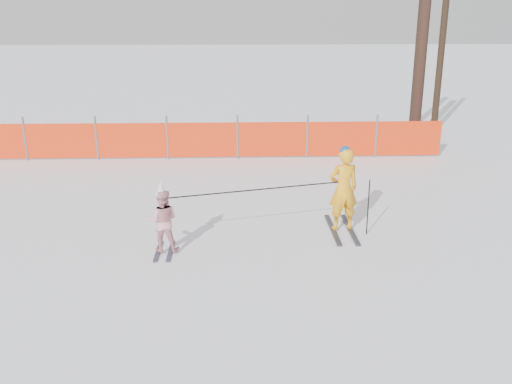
% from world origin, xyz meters
% --- Properties ---
extents(ground, '(120.00, 120.00, 0.00)m').
position_xyz_m(ground, '(0.00, 0.00, 0.00)').
color(ground, white).
rests_on(ground, ground).
extents(adult, '(0.65, 1.58, 1.69)m').
position_xyz_m(adult, '(1.69, 1.09, 0.84)').
color(adult, black).
rests_on(adult, ground).
extents(child, '(0.55, 0.90, 1.31)m').
position_xyz_m(child, '(-1.65, 0.18, 0.60)').
color(child, black).
rests_on(child, ground).
extents(ski_poles, '(3.68, 0.86, 1.09)m').
position_xyz_m(ski_poles, '(0.56, 0.70, 0.88)').
color(ski_poles, black).
rests_on(ski_poles, ground).
extents(safety_fence, '(15.91, 0.06, 1.25)m').
position_xyz_m(safety_fence, '(-2.44, 6.77, 0.56)').
color(safety_fence, '#595960').
rests_on(safety_fence, ground).
extents(tree_trunks, '(1.39, 2.39, 5.54)m').
position_xyz_m(tree_trunks, '(5.90, 9.83, 2.61)').
color(tree_trunks, black).
rests_on(tree_trunks, ground).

